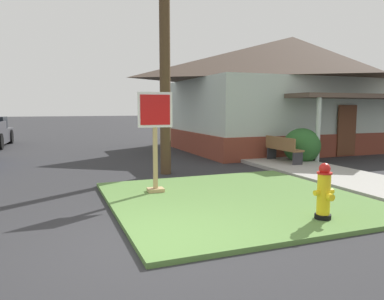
{
  "coord_description": "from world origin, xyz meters",
  "views": [
    {
      "loc": [
        -1.3,
        -4.91,
        1.97
      ],
      "look_at": [
        1.69,
        2.83,
        1.0
      ],
      "focal_mm": 34.39,
      "sensor_mm": 36.0,
      "label": 1
    }
  ],
  "objects_px": {
    "fire_hydrant": "(324,193)",
    "street_bench": "(283,148)",
    "manhole_cover": "(122,199)",
    "stop_sign": "(155,143)"
  },
  "relations": [
    {
      "from": "fire_hydrant",
      "to": "street_bench",
      "type": "bearing_deg",
      "value": 61.25
    },
    {
      "from": "fire_hydrant",
      "to": "street_bench",
      "type": "height_order",
      "value": "fire_hydrant"
    },
    {
      "from": "manhole_cover",
      "to": "street_bench",
      "type": "xyz_separation_m",
      "value": [
        5.94,
        2.67,
        0.58
      ]
    },
    {
      "from": "manhole_cover",
      "to": "street_bench",
      "type": "relative_size",
      "value": 0.43
    },
    {
      "from": "fire_hydrant",
      "to": "stop_sign",
      "type": "distance_m",
      "value": 3.7
    },
    {
      "from": "fire_hydrant",
      "to": "manhole_cover",
      "type": "xyz_separation_m",
      "value": [
        -2.88,
        2.9,
        -0.53
      ]
    },
    {
      "from": "stop_sign",
      "to": "street_bench",
      "type": "distance_m",
      "value": 5.82
    },
    {
      "from": "stop_sign",
      "to": "manhole_cover",
      "type": "distance_m",
      "value": 1.4
    },
    {
      "from": "street_bench",
      "to": "fire_hydrant",
      "type": "bearing_deg",
      "value": -118.75
    },
    {
      "from": "manhole_cover",
      "to": "street_bench",
      "type": "bearing_deg",
      "value": 24.25
    }
  ]
}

